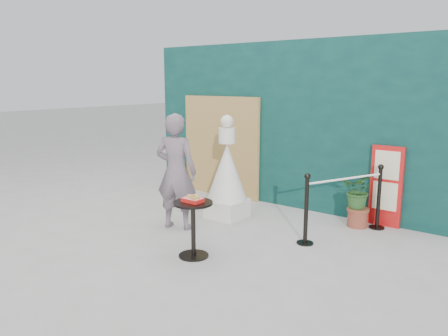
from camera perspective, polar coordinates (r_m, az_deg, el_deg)
ground at (r=6.02m, az=-7.05°, el=-11.18°), size 60.00×60.00×0.00m
back_wall at (r=8.16m, az=8.34°, el=5.58°), size 6.00×0.30×3.00m
bamboo_fence at (r=8.81m, az=-0.42°, el=2.83°), size 1.80×0.08×2.00m
woman at (r=6.82m, az=-6.27°, el=-0.48°), size 0.77×0.63×1.82m
menu_board at (r=7.39m, az=20.41°, el=-2.28°), size 0.50×0.07×1.30m
statue at (r=7.35m, az=0.39°, el=-1.13°), size 0.68×0.68×1.75m
cafe_table at (r=5.77m, az=-4.05°, el=-6.84°), size 0.52×0.52×0.75m
food_basket at (r=5.69m, az=-4.05°, el=-4.07°), size 0.26×0.19×0.11m
planter at (r=7.24m, az=17.20°, el=-3.46°), size 0.52×0.45×0.88m
stanchion_barrier at (r=6.76m, az=15.44°, el=-4.54°), size 0.84×1.54×1.03m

